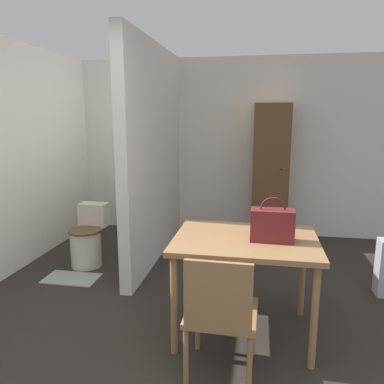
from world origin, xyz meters
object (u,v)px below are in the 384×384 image
(dining_table, at_px, (245,249))
(handbag, at_px, (272,225))
(wooden_cabinet, at_px, (270,174))
(wooden_chair, at_px, (220,311))
(toilet, at_px, (88,240))

(dining_table, xyz_separation_m, handbag, (0.19, -0.04, 0.21))
(dining_table, xyz_separation_m, wooden_cabinet, (0.24, 2.39, 0.23))
(wooden_chair, distance_m, handbag, 0.75)
(toilet, relative_size, handbag, 2.06)
(dining_table, relative_size, handbag, 3.26)
(handbag, xyz_separation_m, wooden_cabinet, (0.05, 2.43, 0.02))
(wooden_chair, bearing_deg, dining_table, 78.51)
(wooden_chair, xyz_separation_m, toilet, (-1.71, 1.66, -0.18))
(wooden_chair, bearing_deg, toilet, 137.17)
(handbag, height_order, wooden_cabinet, wooden_cabinet)
(wooden_cabinet, bearing_deg, toilet, -148.14)
(handbag, bearing_deg, wooden_cabinet, 88.93)
(dining_table, distance_m, wooden_cabinet, 2.41)
(dining_table, relative_size, toilet, 1.58)
(wooden_chair, relative_size, toilet, 1.26)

